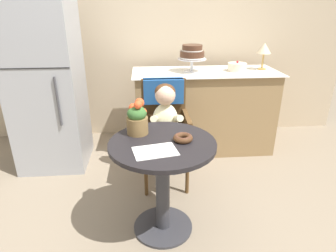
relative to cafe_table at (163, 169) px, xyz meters
name	(u,v)px	position (x,y,z in m)	size (l,w,h in m)	color
ground_plane	(163,227)	(0.00, 0.00, -0.51)	(8.00, 8.00, 0.00)	gray
back_wall	(152,24)	(0.00, 1.85, 0.84)	(4.80, 0.10, 2.70)	#C1AD8E
cafe_table	(163,169)	(0.00, 0.00, 0.00)	(0.72, 0.72, 0.72)	black
wicker_chair	(164,116)	(0.06, 0.70, 0.13)	(0.42, 0.45, 0.95)	brown
seated_child	(166,118)	(0.06, 0.54, 0.17)	(0.27, 0.32, 0.73)	beige
paper_napkin	(155,151)	(-0.05, -0.13, 0.21)	(0.27, 0.18, 0.00)	white
donut_front	(183,138)	(0.14, 0.01, 0.24)	(0.13, 0.13, 0.04)	#4C2D19
flower_vase	(137,118)	(-0.16, 0.16, 0.33)	(0.15, 0.15, 0.25)	brown
display_counter	(204,111)	(0.55, 1.30, -0.05)	(1.56, 0.62, 0.90)	#93754C
tiered_cake_stand	(192,54)	(0.40, 1.30, 0.58)	(0.30, 0.30, 0.28)	silver
round_layer_cake	(237,67)	(0.88, 1.29, 0.43)	(0.20, 0.20, 0.11)	beige
table_lamp	(264,49)	(1.18, 1.34, 0.61)	(0.15, 0.15, 0.28)	#B28C47
refrigerator	(47,84)	(-1.05, 1.10, 0.34)	(0.64, 0.63, 1.70)	#9EA0A5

